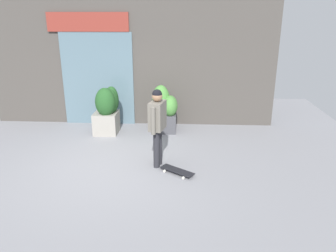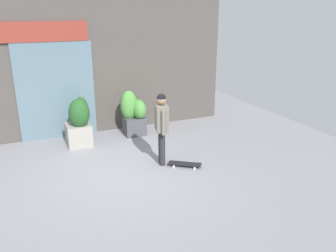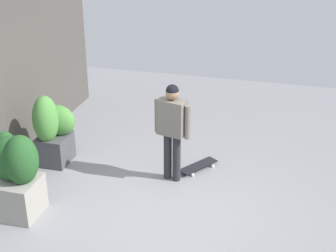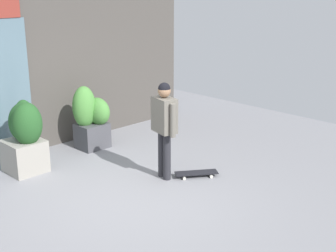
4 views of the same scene
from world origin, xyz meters
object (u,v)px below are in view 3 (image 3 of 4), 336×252
at_px(planter_box_left, 52,130).
at_px(skateboarder, 172,123).
at_px(planter_box_right, 15,171).
at_px(skateboard, 198,166).

bearing_deg(planter_box_left, skateboarder, -90.69).
bearing_deg(planter_box_right, skateboard, -50.21).
height_order(skateboarder, planter_box_left, skateboarder).
height_order(skateboard, planter_box_left, planter_box_left).
xyz_separation_m(planter_box_left, planter_box_right, (-1.50, -0.18, 0.06)).
relative_size(skateboarder, skateboard, 2.28).
bearing_deg(planter_box_right, planter_box_left, 6.76).
xyz_separation_m(skateboarder, planter_box_right, (-1.48, 1.92, -0.31)).
bearing_deg(skateboard, skateboarder, 174.47).
xyz_separation_m(skateboard, planter_box_right, (-1.89, 2.27, 0.62)).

